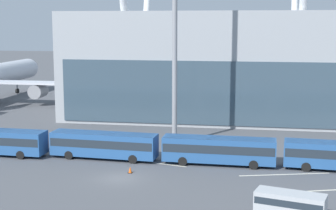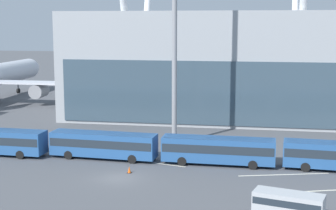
{
  "view_description": "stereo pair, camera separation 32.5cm",
  "coord_description": "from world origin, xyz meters",
  "px_view_note": "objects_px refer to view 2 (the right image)",
  "views": [
    {
      "loc": [
        13.26,
        -48.71,
        15.61
      ],
      "look_at": [
        1.16,
        22.42,
        4.0
      ],
      "focal_mm": 55.0,
      "sensor_mm": 36.0,
      "label": 1
    },
    {
      "loc": [
        13.58,
        -48.66,
        15.61
      ],
      "look_at": [
        1.16,
        22.42,
        4.0
      ],
      "focal_mm": 55.0,
      "sensor_mm": 36.0,
      "label": 2
    }
  ],
  "objects_px": {
    "shuttle_bus_1": "(103,143)",
    "service_van_foreground": "(288,204)",
    "traffic_cone_0": "(129,170)",
    "airliner_at_gate_far": "(268,81)",
    "shuttle_bus_2": "(218,149)"
  },
  "relations": [
    {
      "from": "shuttle_bus_1",
      "to": "shuttle_bus_2",
      "type": "distance_m",
      "value": 13.26
    },
    {
      "from": "service_van_foreground",
      "to": "traffic_cone_0",
      "type": "distance_m",
      "value": 18.81
    },
    {
      "from": "airliner_at_gate_far",
      "to": "service_van_foreground",
      "type": "bearing_deg",
      "value": 171.32
    },
    {
      "from": "shuttle_bus_2",
      "to": "traffic_cone_0",
      "type": "distance_m",
      "value": 10.23
    },
    {
      "from": "service_van_foreground",
      "to": "shuttle_bus_1",
      "type": "bearing_deg",
      "value": -22.23
    },
    {
      "from": "shuttle_bus_1",
      "to": "service_van_foreground",
      "type": "height_order",
      "value": "shuttle_bus_1"
    },
    {
      "from": "shuttle_bus_1",
      "to": "traffic_cone_0",
      "type": "relative_size",
      "value": 17.84
    },
    {
      "from": "airliner_at_gate_far",
      "to": "traffic_cone_0",
      "type": "xyz_separation_m",
      "value": [
        -14.93,
        -46.46,
        -4.48
      ]
    },
    {
      "from": "airliner_at_gate_far",
      "to": "traffic_cone_0",
      "type": "height_order",
      "value": "airliner_at_gate_far"
    },
    {
      "from": "shuttle_bus_2",
      "to": "service_van_foreground",
      "type": "distance_m",
      "value": 16.57
    },
    {
      "from": "shuttle_bus_2",
      "to": "service_van_foreground",
      "type": "xyz_separation_m",
      "value": [
        6.78,
        -15.11,
        -0.5
      ]
    },
    {
      "from": "shuttle_bus_1",
      "to": "service_van_foreground",
      "type": "bearing_deg",
      "value": -33.66
    },
    {
      "from": "airliner_at_gate_far",
      "to": "shuttle_bus_1",
      "type": "height_order",
      "value": "airliner_at_gate_far"
    },
    {
      "from": "shuttle_bus_2",
      "to": "shuttle_bus_1",
      "type": "bearing_deg",
      "value": 179.97
    },
    {
      "from": "shuttle_bus_1",
      "to": "traffic_cone_0",
      "type": "distance_m",
      "value": 6.81
    }
  ]
}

